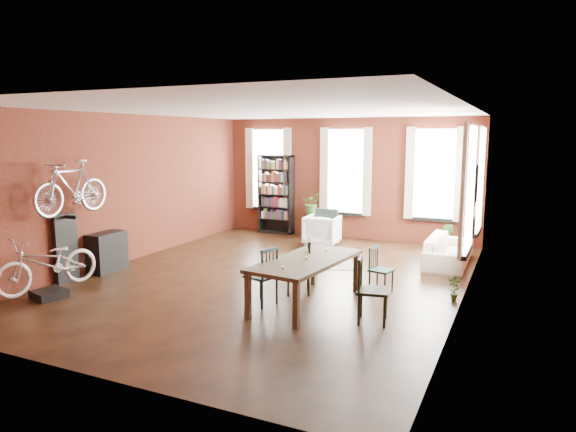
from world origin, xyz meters
The scene contains 19 objects.
room centered at (0.25, 0.62, 2.14)m, with size 9.00×9.04×3.22m.
dining_table centered at (1.20, -1.11, 0.38)m, with size 1.01×2.22×0.76m, color #473B2A.
dining_chair_a centered at (0.53, -1.41, 0.48)m, with size 0.44×0.44×0.95m, color #162F32.
dining_chair_b centered at (0.85, -0.63, 0.47)m, with size 0.44×0.44×0.95m, color black.
dining_chair_c centered at (2.41, -1.48, 0.49)m, with size 0.45×0.45×0.98m, color black.
dining_chair_d centered at (2.14, 0.06, 0.40)m, with size 0.37×0.37×0.79m, color #193836.
bookshelf centered at (-2.00, 4.30, 1.10)m, with size 1.00×0.32×2.20m, color black.
white_armchair centered at (-0.22, 3.31, 0.42)m, with size 0.81×0.76×0.83m, color white.
cream_sofa centered at (2.95, 2.60, 0.41)m, with size 2.08×0.61×0.81m, color beige.
striped_rug centered at (0.46, 1.85, 0.01)m, with size 1.08×1.73×0.01m, color black.
bike_trainer centered at (-2.89, -2.66, 0.07)m, with size 0.48×0.48×0.14m, color black.
bike_wall_rack centered at (-3.40, -1.80, 0.65)m, with size 0.16×0.60×1.30m, color black.
console_table centered at (-3.28, -0.90, 0.40)m, with size 0.40×0.80×0.80m, color black.
plant_stand centered at (-0.80, 4.07, 0.33)m, with size 0.33×0.33×0.65m, color black.
plant_by_sofa centered at (2.71, 3.97, 0.15)m, with size 0.37×0.66×0.30m, color #275321.
plant_small centered at (3.37, 0.10, 0.07)m, with size 0.22×0.41×0.15m, color #355D25.
bicycle_floor centered at (-2.90, -2.63, 1.03)m, with size 0.62×0.93×1.78m, color beige.
bicycle_hung centered at (-3.15, -1.80, 2.13)m, with size 0.47×1.00×1.66m, color #A5A8AD.
plant_on_stand centered at (-0.83, 4.09, 0.88)m, with size 0.52×0.58×0.45m, color #385C24.
Camera 1 is at (4.32, -8.59, 2.73)m, focal length 32.00 mm.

